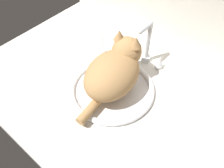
# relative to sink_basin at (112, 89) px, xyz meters

# --- Properties ---
(countertop) EXTENTS (1.11, 0.76, 0.03)m
(countertop) POSITION_rel_sink_basin_xyz_m (-0.02, 0.01, -0.02)
(countertop) COLOR silver
(countertop) RESTS_ON ground
(backsplash_wall) EXTENTS (1.11, 0.02, 0.39)m
(backsplash_wall) POSITION_rel_sink_basin_xyz_m (-0.02, 0.39, 0.15)
(backsplash_wall) COLOR silver
(backsplash_wall) RESTS_ON ground
(sink_basin) EXTENTS (0.33, 0.33, 0.02)m
(sink_basin) POSITION_rel_sink_basin_xyz_m (0.00, 0.00, 0.00)
(sink_basin) COLOR white
(sink_basin) RESTS_ON countertop
(faucet) EXTENTS (0.17, 0.10, 0.20)m
(faucet) POSITION_rel_sink_basin_xyz_m (-0.00, 0.22, 0.07)
(faucet) COLOR silver
(faucet) RESTS_ON countertop
(cat) EXTENTS (0.21, 0.36, 0.19)m
(cat) POSITION_rel_sink_basin_xyz_m (-0.00, 0.02, 0.09)
(cat) COLOR tan
(cat) RESTS_ON sink_basin
(toothbrush) EXTENTS (0.14, 0.13, 0.02)m
(toothbrush) POSITION_rel_sink_basin_xyz_m (-0.23, 0.19, -0.00)
(toothbrush) COLOR silver
(toothbrush) RESTS_ON countertop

